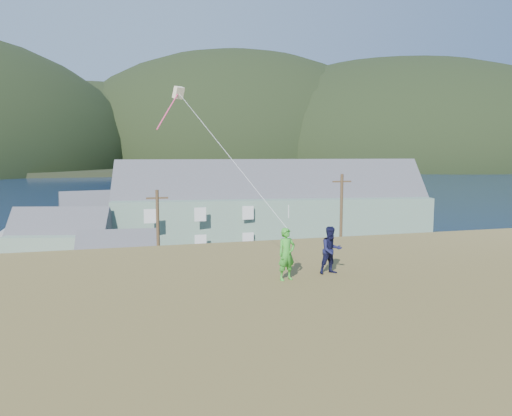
{
  "coord_description": "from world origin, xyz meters",
  "views": [
    {
      "loc": [
        -3.41,
        -35.37,
        11.67
      ],
      "look_at": [
        2.68,
        -12.53,
        8.8
      ],
      "focal_mm": 35.0,
      "sensor_mm": 36.0,
      "label": 1
    }
  ],
  "objects_px": {
    "shed_palegreen_far": "(111,219)",
    "kite_flyer_green": "(287,254)",
    "shed_white": "(119,259)",
    "lodge": "(271,207)",
    "wharf": "(107,225)",
    "kite_flyer_navy": "(331,250)",
    "shed_palegreen_near": "(60,240)"
  },
  "relations": [
    {
      "from": "shed_palegreen_near",
      "to": "shed_white",
      "type": "xyz_separation_m",
      "value": [
        5.67,
        -8.42,
        -0.47
      ]
    },
    {
      "from": "shed_white",
      "to": "kite_flyer_navy",
      "type": "distance_m",
      "value": 29.08
    },
    {
      "from": "shed_palegreen_far",
      "to": "kite_flyer_green",
      "type": "bearing_deg",
      "value": -90.34
    },
    {
      "from": "lodge",
      "to": "shed_white",
      "type": "relative_size",
      "value": 4.96
    },
    {
      "from": "lodge",
      "to": "wharf",
      "type": "bearing_deg",
      "value": 141.11
    },
    {
      "from": "wharf",
      "to": "lodge",
      "type": "distance_m",
      "value": 28.23
    },
    {
      "from": "lodge",
      "to": "kite_flyer_navy",
      "type": "bearing_deg",
      "value": -95.47
    },
    {
      "from": "kite_flyer_green",
      "to": "shed_white",
      "type": "bearing_deg",
      "value": 85.61
    },
    {
      "from": "shed_white",
      "to": "shed_palegreen_far",
      "type": "bearing_deg",
      "value": 97.45
    },
    {
      "from": "shed_palegreen_near",
      "to": "kite_flyer_navy",
      "type": "xyz_separation_m",
      "value": [
        13.33,
        -35.84,
        5.43
      ]
    },
    {
      "from": "shed_palegreen_far",
      "to": "kite_flyer_green",
      "type": "relative_size",
      "value": 6.99
    },
    {
      "from": "kite_flyer_green",
      "to": "kite_flyer_navy",
      "type": "distance_m",
      "value": 1.84
    },
    {
      "from": "shed_palegreen_near",
      "to": "wharf",
      "type": "bearing_deg",
      "value": 93.6
    },
    {
      "from": "wharf",
      "to": "shed_palegreen_near",
      "type": "relative_size",
      "value": 2.45
    },
    {
      "from": "shed_palegreen_near",
      "to": "shed_palegreen_far",
      "type": "distance_m",
      "value": 11.79
    },
    {
      "from": "wharf",
      "to": "kite_flyer_navy",
      "type": "height_order",
      "value": "kite_flyer_navy"
    },
    {
      "from": "shed_palegreen_near",
      "to": "shed_palegreen_far",
      "type": "xyz_separation_m",
      "value": [
        4.7,
        10.81,
        0.37
      ]
    },
    {
      "from": "shed_white",
      "to": "shed_palegreen_far",
      "type": "xyz_separation_m",
      "value": [
        -0.97,
        19.23,
        0.83
      ]
    },
    {
      "from": "lodge",
      "to": "shed_palegreen_near",
      "type": "distance_m",
      "value": 23.02
    },
    {
      "from": "wharf",
      "to": "kite_flyer_green",
      "type": "bearing_deg",
      "value": -82.51
    },
    {
      "from": "lodge",
      "to": "shed_palegreen_near",
      "type": "xyz_separation_m",
      "value": [
        -22.72,
        -3.02,
        -2.16
      ]
    },
    {
      "from": "shed_palegreen_near",
      "to": "kite_flyer_green",
      "type": "xyz_separation_m",
      "value": [
        11.53,
        -36.24,
        5.47
      ]
    },
    {
      "from": "kite_flyer_green",
      "to": "kite_flyer_navy",
      "type": "height_order",
      "value": "kite_flyer_green"
    },
    {
      "from": "shed_white",
      "to": "kite_flyer_navy",
      "type": "relative_size",
      "value": 4.32
    },
    {
      "from": "lodge",
      "to": "shed_white",
      "type": "bearing_deg",
      "value": -138.03
    },
    {
      "from": "kite_flyer_navy",
      "to": "shed_palegreen_near",
      "type": "bearing_deg",
      "value": 104.76
    },
    {
      "from": "shed_white",
      "to": "wharf",
      "type": "bearing_deg",
      "value": 98.12
    },
    {
      "from": "shed_white",
      "to": "shed_palegreen_far",
      "type": "height_order",
      "value": "shed_palegreen_far"
    },
    {
      "from": "wharf",
      "to": "kite_flyer_navy",
      "type": "bearing_deg",
      "value": -80.75
    },
    {
      "from": "wharf",
      "to": "shed_white",
      "type": "distance_m",
      "value": 31.94
    },
    {
      "from": "kite_flyer_navy",
      "to": "shed_white",
      "type": "bearing_deg",
      "value": 99.96
    },
    {
      "from": "shed_palegreen_near",
      "to": "kite_flyer_navy",
      "type": "distance_m",
      "value": 38.63
    }
  ]
}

